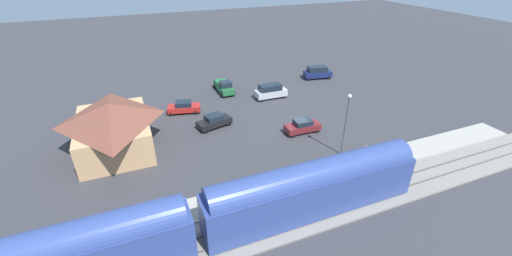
% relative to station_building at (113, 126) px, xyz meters
% --- Properties ---
extents(ground_plane, '(200.00, 200.00, 0.00)m').
position_rel_station_building_xyz_m(ground_plane, '(-4.00, -22.00, -2.93)').
color(ground_plane, '#38383D').
extents(railway_track, '(4.80, 70.00, 0.30)m').
position_rel_station_building_xyz_m(railway_track, '(-18.00, -22.00, -2.84)').
color(railway_track, gray).
rests_on(railway_track, ground).
extents(platform, '(3.20, 46.00, 0.30)m').
position_rel_station_building_xyz_m(platform, '(-14.00, -22.00, -2.78)').
color(platform, '#A8A399').
rests_on(platform, ground).
extents(station_building, '(11.77, 8.38, 5.64)m').
position_rel_station_building_xyz_m(station_building, '(0.00, 0.00, 0.00)').
color(station_building, tan).
rests_on(station_building, ground).
extents(pedestrian_on_platform, '(0.36, 0.36, 1.71)m').
position_rel_station_building_xyz_m(pedestrian_on_platform, '(-14.04, -25.26, -1.65)').
color(pedestrian_on_platform, '#333338').
rests_on(pedestrian_on_platform, platform).
extents(pedestrian_waiting_far, '(0.36, 0.36, 1.71)m').
position_rel_station_building_xyz_m(pedestrian_waiting_far, '(-13.35, -24.85, -1.65)').
color(pedestrian_waiting_far, '#333338').
rests_on(pedestrian_waiting_far, platform).
extents(sedan_black, '(2.89, 4.82, 1.74)m').
position_rel_station_building_xyz_m(sedan_black, '(0.59, -11.92, -2.05)').
color(sedan_black, black).
rests_on(sedan_black, ground).
extents(pickup_green, '(5.40, 2.49, 2.14)m').
position_rel_station_building_xyz_m(pickup_green, '(11.61, -16.74, -1.90)').
color(pickup_green, '#236638').
rests_on(pickup_green, ground).
extents(suv_silver, '(2.01, 4.92, 2.22)m').
position_rel_station_building_xyz_m(suv_silver, '(6.56, -22.76, -1.78)').
color(suv_silver, silver).
rests_on(suv_silver, ground).
extents(suv_navy, '(2.90, 5.19, 2.22)m').
position_rel_station_building_xyz_m(suv_navy, '(11.52, -34.36, -1.78)').
color(suv_navy, navy).
rests_on(suv_navy, ground).
extents(sedan_maroon, '(1.93, 4.54, 1.74)m').
position_rel_station_building_xyz_m(sedan_maroon, '(-5.01, -21.87, -2.05)').
color(sedan_maroon, maroon).
rests_on(sedan_maroon, ground).
extents(sedan_red, '(2.83, 4.80, 1.74)m').
position_rel_station_building_xyz_m(sedan_red, '(6.42, -9.17, -2.05)').
color(sedan_red, red).
rests_on(sedan_red, ground).
extents(light_pole_near_platform, '(0.44, 0.44, 7.35)m').
position_rel_station_building_xyz_m(light_pole_near_platform, '(-11.20, -23.41, 1.73)').
color(light_pole_near_platform, '#515156').
rests_on(light_pole_near_platform, ground).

